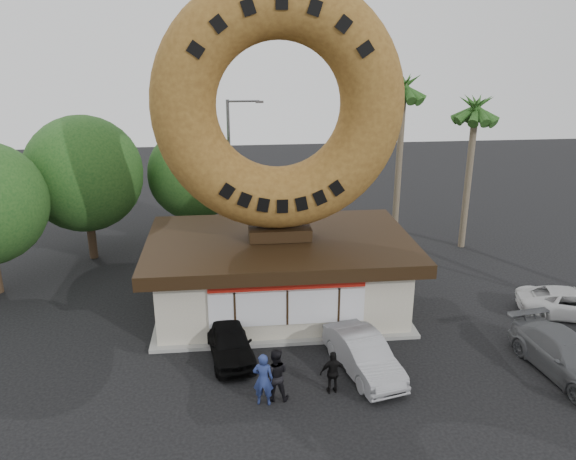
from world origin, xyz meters
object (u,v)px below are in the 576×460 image
(person_left, at_px, (263,379))
(person_right, at_px, (333,372))
(car_grey, at_px, (567,356))
(person_center, at_px, (275,375))
(car_white, at_px, (570,303))
(car_silver, at_px, (363,354))
(donut_shop, at_px, (280,271))
(street_lamp, at_px, (232,161))
(giant_donut, at_px, (279,106))
(car_black, at_px, (230,341))

(person_left, height_order, person_right, person_left)
(car_grey, bearing_deg, person_center, 173.63)
(car_grey, height_order, car_white, car_grey)
(person_center, distance_m, car_silver, 3.50)
(person_right, bearing_deg, car_white, -161.34)
(donut_shop, xyz_separation_m, street_lamp, (-1.86, 10.02, 2.72))
(person_center, height_order, car_white, person_center)
(giant_donut, relative_size, person_left, 5.42)
(car_black, xyz_separation_m, car_white, (14.52, 1.70, -0.04))
(car_grey, bearing_deg, donut_shop, 139.04)
(giant_donut, height_order, car_white, giant_donut)
(donut_shop, distance_m, person_center, 6.61)
(person_right, distance_m, car_white, 11.90)
(donut_shop, xyz_separation_m, car_white, (12.29, -2.04, -1.17))
(car_black, xyz_separation_m, car_silver, (4.72, -1.49, 0.04))
(car_silver, bearing_deg, person_left, -171.42)
(car_silver, bearing_deg, car_black, 148.76)
(person_center, height_order, car_grey, person_center)
(giant_donut, relative_size, person_center, 5.42)
(person_right, bearing_deg, street_lamp, -82.08)
(donut_shop, height_order, person_right, donut_shop)
(person_center, bearing_deg, car_grey, -172.06)
(person_left, distance_m, car_silver, 3.97)
(donut_shop, relative_size, street_lamp, 1.40)
(street_lamp, bearing_deg, car_white, -40.45)
(person_center, xyz_separation_m, car_grey, (10.38, 0.35, -0.22))
(person_right, relative_size, car_silver, 0.37)
(giant_donut, xyz_separation_m, car_black, (-2.23, -3.76, -8.16))
(donut_shop, distance_m, person_left, 6.89)
(giant_donut, xyz_separation_m, person_left, (-1.17, -6.75, -7.88))
(giant_donut, xyz_separation_m, car_silver, (2.49, -5.25, -8.12))
(street_lamp, xyz_separation_m, person_right, (3.05, -16.38, -3.72))
(donut_shop, relative_size, car_white, 2.59)
(person_center, bearing_deg, giant_donut, -90.68)
(street_lamp, height_order, car_black, street_lamp)
(car_silver, xyz_separation_m, car_grey, (7.13, -0.92, 0.02))
(person_right, bearing_deg, car_grey, 178.74)
(car_grey, distance_m, car_white, 4.91)
(person_left, relative_size, car_white, 0.43)
(person_center, bearing_deg, car_silver, -152.56)
(person_center, xyz_separation_m, car_black, (-1.47, 2.77, -0.28))
(person_left, height_order, person_center, same)
(street_lamp, bearing_deg, person_right, -79.46)
(street_lamp, xyz_separation_m, person_left, (0.68, -16.75, -3.56))
(street_lamp, xyz_separation_m, car_silver, (4.35, -15.25, -3.80))
(street_lamp, distance_m, car_black, 14.29)
(giant_donut, distance_m, car_black, 9.26)
(giant_donut, relative_size, car_black, 2.65)
(car_grey, bearing_deg, car_silver, 164.29)
(giant_donut, bearing_deg, car_black, -120.72)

